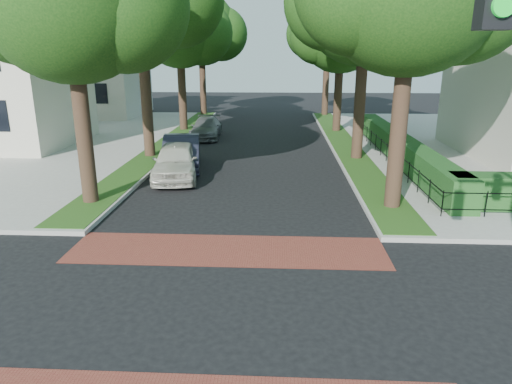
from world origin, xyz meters
TOP-DOWN VIEW (x-y plane):
  - ground at (0.00, 0.00)m, footprint 120.00×120.00m
  - crosswalk_far at (0.00, 3.20)m, footprint 9.00×2.20m
  - grass_strip_ne at (5.40, 19.10)m, footprint 1.60×29.80m
  - grass_strip_nw at (-5.40, 19.10)m, footprint 1.60×29.80m
  - tree_right_far at (5.60, 24.22)m, footprint 7.25×6.23m
  - tree_right_back at (5.60, 33.23)m, footprint 7.50×6.45m
  - tree_left_far at (-5.40, 24.22)m, footprint 7.00×6.02m
  - tree_left_back at (-5.40, 33.24)m, footprint 7.75×6.66m
  - hedge_main_road at (7.70, 15.00)m, footprint 1.00×18.00m
  - fence_main_road at (6.90, 15.00)m, footprint 0.06×18.00m
  - house_left_far at (-15.49, 31.99)m, footprint 10.00×9.00m
  - parked_car_front at (-3.15, 10.94)m, footprint 2.49×4.94m
  - parked_car_middle at (-3.28, 12.74)m, footprint 2.49×5.13m
  - parked_car_rear at (-3.45, 21.37)m, footprint 2.05×4.64m

SIDE VIEW (x-z plane):
  - ground at x=0.00m, z-range 0.00..0.00m
  - crosswalk_far at x=0.00m, z-range 0.00..0.01m
  - grass_strip_ne at x=5.40m, z-range 0.15..0.17m
  - grass_strip_nw at x=-5.40m, z-range 0.15..0.17m
  - fence_main_road at x=6.90m, z-range 0.15..1.05m
  - parked_car_rear at x=-3.45m, z-range 0.00..1.32m
  - hedge_main_road at x=7.70m, z-range 0.15..1.35m
  - parked_car_front at x=-3.15m, z-range 0.00..1.61m
  - parked_car_middle at x=-3.28m, z-range 0.00..1.62m
  - house_left_far at x=-15.49m, z-range -0.03..10.11m
  - tree_right_far at x=5.60m, z-range 2.04..11.78m
  - tree_left_far at x=-5.40m, z-range 2.19..12.05m
  - tree_right_back at x=5.60m, z-range 2.17..12.37m
  - tree_left_back at x=-5.40m, z-range 2.19..12.63m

